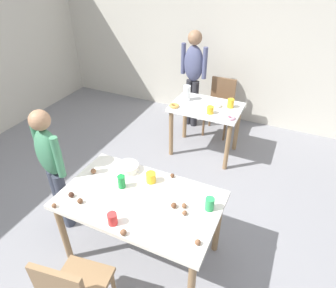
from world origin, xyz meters
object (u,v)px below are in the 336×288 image
(chair_far_table, at_px, (220,103))
(pitcher_far, at_px, (187,93))
(dining_table_far, at_px, (206,115))
(person_girl_near, at_px, (52,163))
(person_adult_far, at_px, (193,72))
(soda_can, at_px, (121,182))
(dining_table_near, at_px, (140,206))
(mixing_bowl, at_px, (128,167))

(chair_far_table, relative_size, pitcher_far, 4.18)
(dining_table_far, distance_m, chair_far_table, 0.69)
(dining_table_far, xyz_separation_m, pitcher_far, (-0.31, 0.06, 0.24))
(person_girl_near, distance_m, pitcher_far, 2.06)
(person_adult_far, relative_size, pitcher_far, 7.42)
(chair_far_table, bearing_deg, soda_can, -94.34)
(dining_table_near, bearing_deg, person_adult_far, 100.90)
(pitcher_far, bearing_deg, mixing_bowl, -87.69)
(pitcher_far, bearing_deg, person_adult_far, 102.93)
(chair_far_table, distance_m, mixing_bowl, 2.33)
(person_adult_far, bearing_deg, dining_table_near, -79.10)
(soda_can, relative_size, pitcher_far, 0.59)
(dining_table_far, height_order, person_girl_near, person_girl_near)
(person_girl_near, bearing_deg, pitcher_far, 72.87)
(chair_far_table, bearing_deg, person_adult_far, 178.72)
(dining_table_far, distance_m, person_adult_far, 0.88)
(person_girl_near, relative_size, pitcher_far, 6.62)
(person_girl_near, bearing_deg, soda_can, 4.27)
(dining_table_near, relative_size, pitcher_far, 6.55)
(dining_table_far, bearing_deg, dining_table_near, -88.75)
(dining_table_near, distance_m, person_adult_far, 2.65)
(chair_far_table, xyz_separation_m, mixing_bowl, (-0.27, -2.30, 0.29))
(pitcher_far, bearing_deg, chair_far_table, 61.38)
(dining_table_far, xyz_separation_m, person_adult_far, (-0.46, 0.69, 0.31))
(dining_table_near, distance_m, mixing_bowl, 0.42)
(person_girl_near, xyz_separation_m, soda_can, (0.75, 0.06, -0.00))
(dining_table_near, height_order, pitcher_far, pitcher_far)
(dining_table_near, xyz_separation_m, mixing_bowl, (-0.29, 0.28, 0.12))
(mixing_bowl, bearing_deg, dining_table_near, -44.61)
(person_girl_near, relative_size, mixing_bowl, 6.63)
(mixing_bowl, bearing_deg, dining_table_far, 81.35)
(dining_table_near, relative_size, chair_far_table, 1.57)
(dining_table_near, bearing_deg, person_girl_near, 179.75)
(dining_table_near, height_order, soda_can, soda_can)
(chair_far_table, bearing_deg, mixing_bowl, -96.61)
(soda_can, xyz_separation_m, pitcher_far, (-0.14, 1.91, 0.04))
(person_girl_near, bearing_deg, dining_table_far, 64.17)
(soda_can, bearing_deg, dining_table_far, 84.68)
(mixing_bowl, xyz_separation_m, pitcher_far, (-0.07, 1.68, 0.07))
(dining_table_far, height_order, person_adult_far, person_adult_far)
(person_adult_far, bearing_deg, person_girl_near, -100.14)
(chair_far_table, bearing_deg, person_girl_near, -110.03)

